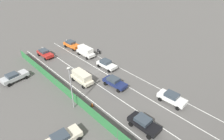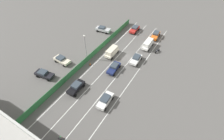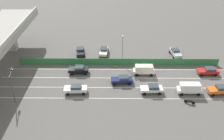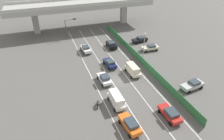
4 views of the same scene
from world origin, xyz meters
The scene contains 22 objects.
ground_plane centered at (0.00, 0.00, 0.00)m, with size 300.00×300.00×0.00m, color #565451.
lane_line_left_edge centered at (-5.20, 6.87, 0.00)m, with size 0.14×49.74×0.01m, color silver.
lane_line_mid_left centered at (-1.73, 6.87, 0.00)m, with size 0.14×49.74×0.01m, color silver.
lane_line_mid_right centered at (1.73, 6.87, 0.00)m, with size 0.14×49.74×0.01m, color silver.
lane_line_right_edge centered at (5.20, 6.87, 0.00)m, with size 0.14×49.74×0.01m, color silver.
elevated_overpass centered at (0.00, 33.74, 7.17)m, with size 45.53×10.26×8.94m.
green_fence centered at (7.26, 6.87, 0.81)m, with size 0.10×45.84×1.62m.
car_sedan_red centered at (3.43, -12.41, 0.89)m, with size 2.15×4.50×1.58m.
car_van_cream centered at (3.33, 1.47, 1.21)m, with size 2.04×4.59×2.13m.
car_sedan_white centered at (-3.50, 15.24, 0.93)m, with size 2.12×4.42×1.68m.
car_van_white centered at (-3.39, -6.57, 1.23)m, with size 1.98×4.66×2.17m.
car_sedan_black centered at (3.63, 15.58, 0.92)m, with size 2.12×4.34×1.66m.
car_hatchback_white centered at (-3.23, 0.57, 0.90)m, with size 2.15×4.36×1.65m.
car_taxi_orange centered at (-3.46, -12.40, 0.95)m, with size 2.27×4.63×1.71m.
car_sedan_navy centered at (-0.10, 6.20, 0.88)m, with size 2.20×4.51×1.59m.
motorcycle centered at (-6.53, -5.87, 0.46)m, with size 0.86×1.87×0.93m.
parked_wagon_silver centered at (11.85, -7.17, 0.90)m, with size 4.78×2.48×1.61m.
parked_sedan_cream centered at (12.51, 10.46, 0.88)m, with size 4.51×2.27×1.58m.
parked_sedan_dark centered at (12.45, 16.29, 0.87)m, with size 4.69×2.52×1.56m.
traffic_light centered at (-5.50, 26.14, 4.02)m, with size 3.45×0.97×5.70m.
street_lamp centered at (8.07, 6.01, 4.25)m, with size 0.60×0.36×6.98m.
traffic_cone centered at (5.89, 7.62, 0.31)m, with size 0.47×0.47×0.67m.
Camera 4 is at (-13.39, -32.13, 23.52)m, focal length 33.12 mm.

